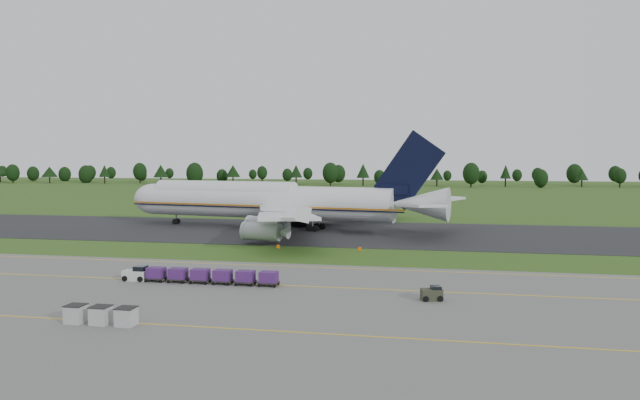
% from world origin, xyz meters
% --- Properties ---
extents(ground, '(600.00, 600.00, 0.00)m').
position_xyz_m(ground, '(0.00, 0.00, 0.00)').
color(ground, '#2D4E17').
rests_on(ground, ground).
extents(apron, '(300.00, 52.00, 0.06)m').
position_xyz_m(apron, '(0.00, -34.00, 0.03)').
color(apron, '#60605B').
rests_on(apron, ground).
extents(taxiway, '(300.00, 40.00, 0.08)m').
position_xyz_m(taxiway, '(0.00, 28.00, 0.04)').
color(taxiway, black).
rests_on(taxiway, ground).
extents(apron_markings, '(300.00, 30.20, 0.01)m').
position_xyz_m(apron_markings, '(0.00, -26.98, 0.06)').
color(apron_markings, yellow).
rests_on(apron_markings, apron).
extents(tree_line, '(532.96, 22.35, 11.43)m').
position_xyz_m(tree_line, '(-13.42, 221.10, 6.16)').
color(tree_line, black).
rests_on(tree_line, ground).
extents(aircraft, '(69.52, 66.58, 19.44)m').
position_xyz_m(aircraft, '(-11.57, 31.84, 5.55)').
color(aircraft, silver).
rests_on(aircraft, ground).
extents(baggage_train, '(18.69, 1.69, 1.63)m').
position_xyz_m(baggage_train, '(-4.94, -22.68, 0.95)').
color(baggage_train, silver).
rests_on(baggage_train, apron).
extents(utility_cart, '(2.36, 1.76, 1.16)m').
position_xyz_m(utility_cart, '(21.62, -26.19, 0.63)').
color(utility_cart, '#2D3022').
rests_on(utility_cart, apron).
extents(uld_row, '(6.42, 1.62, 1.60)m').
position_xyz_m(uld_row, '(-6.31, -40.90, 0.86)').
color(uld_row, '#A8A8A8').
rests_on(uld_row, apron).
extents(edge_markers, '(13.54, 0.30, 0.60)m').
position_xyz_m(edge_markers, '(3.56, 5.52, 0.27)').
color(edge_markers, orange).
rests_on(edge_markers, ground).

